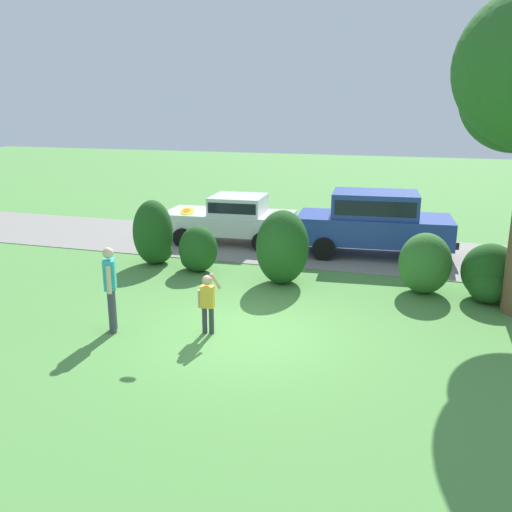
# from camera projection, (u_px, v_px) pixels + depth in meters

# --- Properties ---
(ground_plane) EXTENTS (80.00, 80.00, 0.00)m
(ground_plane) POSITION_uv_depth(u_px,v_px,m) (249.00, 333.00, 10.89)
(ground_plane) COLOR #518E42
(driveway_strip) EXTENTS (28.00, 4.40, 0.02)m
(driveway_strip) POSITION_uv_depth(u_px,v_px,m) (314.00, 249.00, 17.21)
(driveway_strip) COLOR gray
(driveway_strip) RESTS_ON ground
(shrub_near_tree) EXTENTS (1.11, 1.20, 1.84)m
(shrub_near_tree) POSITION_uv_depth(u_px,v_px,m) (154.00, 235.00, 15.45)
(shrub_near_tree) COLOR #1E511C
(shrub_near_tree) RESTS_ON ground
(shrub_centre_left) EXTENTS (1.09, 0.98, 1.26)m
(shrub_centre_left) POSITION_uv_depth(u_px,v_px,m) (197.00, 251.00, 14.83)
(shrub_centre_left) COLOR #1E511C
(shrub_centre_left) RESTS_ON ground
(shrub_centre) EXTENTS (1.33, 1.47, 1.88)m
(shrub_centre) POSITION_uv_depth(u_px,v_px,m) (282.00, 247.00, 13.74)
(shrub_centre) COLOR #1E511C
(shrub_centre) RESTS_ON ground
(shrub_centre_right) EXTENTS (1.24, 1.27, 1.48)m
(shrub_centre_right) POSITION_uv_depth(u_px,v_px,m) (425.00, 263.00, 13.07)
(shrub_centre_right) COLOR #33702B
(shrub_centre_right) RESTS_ON ground
(shrub_far_end) EXTENTS (1.30, 1.35, 1.33)m
(shrub_far_end) POSITION_uv_depth(u_px,v_px,m) (490.00, 275.00, 12.61)
(shrub_far_end) COLOR #1E511C
(shrub_far_end) RESTS_ON ground
(parked_sedan) EXTENTS (4.50, 2.30, 1.56)m
(parked_sedan) POSITION_uv_depth(u_px,v_px,m) (232.00, 217.00, 17.88)
(parked_sedan) COLOR white
(parked_sedan) RESTS_ON ground
(parked_suv) EXTENTS (4.83, 2.39, 1.92)m
(parked_suv) POSITION_uv_depth(u_px,v_px,m) (374.00, 220.00, 16.31)
(parked_suv) COLOR #28429E
(parked_suv) RESTS_ON ground
(child_thrower) EXTENTS (0.44, 0.30, 1.29)m
(child_thrower) POSITION_uv_depth(u_px,v_px,m) (208.00, 299.00, 10.72)
(child_thrower) COLOR #383842
(child_thrower) RESTS_ON ground
(frisbee) EXTENTS (0.28, 0.27, 0.12)m
(frisbee) POSITION_uv_depth(u_px,v_px,m) (187.00, 211.00, 10.88)
(frisbee) COLOR yellow
(adult_onlooker) EXTENTS (0.36, 0.48, 1.74)m
(adult_onlooker) POSITION_uv_depth(u_px,v_px,m) (110.00, 285.00, 10.76)
(adult_onlooker) COLOR #3F3F4C
(adult_onlooker) RESTS_ON ground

